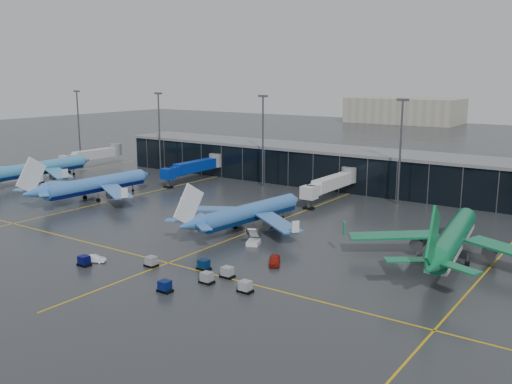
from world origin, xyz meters
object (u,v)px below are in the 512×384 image
Objects in this scene: airliner_klm_near at (250,202)px; service_van_white at (95,259)px; mobile_airstair at (253,241)px; service_van_red at (275,260)px; baggage_carts at (182,273)px; airliner_arkefly at (97,176)px; airliner_klm_west at (40,160)px; airliner_aer_lingus at (454,224)px.

service_van_white is (-9.27, -32.16, -5.00)m from airliner_klm_near.
service_van_red is at bearing -59.51° from mobile_airstair.
service_van_white is at bearing -178.07° from service_van_red.
airliner_arkefly is at bearing 151.61° from baggage_carts.
airliner_klm_west is 1.31× the size of baggage_carts.
service_van_red is (9.47, -7.30, 0.00)m from mobile_airstair.
airliner_aer_lingus is 10.98× the size of service_van_white.
service_van_red is (8.53, 13.42, 0.01)m from baggage_carts.
airliner_aer_lingus reaches higher than service_van_red.
airliner_aer_lingus is at bearing -5.04° from airliner_klm_west.
airliner_aer_lingus reaches higher than airliner_klm_near.
airliner_aer_lingus is at bearing 8.41° from service_van_red.
airliner_aer_lingus is at bearing -81.91° from service_van_white.
mobile_airstair is at bearing 92.59° from baggage_carts.
baggage_carts is (-32.04, -32.47, -5.62)m from airliner_aer_lingus.
airliner_klm_near is at bearing -8.42° from airliner_klm_west.
airliner_arkefly reaches higher than mobile_airstair.
service_van_white is (-25.62, -16.34, -0.15)m from service_van_red.
mobile_airstair is (55.25, -9.64, -5.30)m from airliner_arkefly.
mobile_airstair reaches higher than service_van_white.
airliner_klm_west is 10.74× the size of service_van_white.
service_van_red reaches higher than service_van_white.
mobile_airstair is (88.77, -16.73, -5.46)m from airliner_klm_west.
service_van_white is at bearing -170.30° from baggage_carts.
airliner_klm_west reaches higher than service_van_red.
airliner_arkefly is 48.38m from airliner_klm_near.
baggage_carts is 20.74m from mobile_airstair.
airliner_klm_near is 1.18× the size of baggage_carts.
airliner_klm_near reaches higher than service_van_red.
airliner_aer_lingus reaches higher than baggage_carts.
service_van_white is (39.10, -33.28, -5.44)m from airliner_arkefly.
airliner_aer_lingus is (121.75, -4.99, 0.14)m from airliner_klm_west.
mobile_airstair is (-0.94, 20.72, 0.01)m from baggage_carts.
airliner_aer_lingus reaches higher than mobile_airstair.
service_van_white is at bearing -31.77° from airliner_klm_west.
airliner_klm_west reaches higher than airliner_klm_near.
service_van_red is at bearing -12.41° from airliner_arkefly.
airliner_aer_lingus is (88.22, 2.11, 0.31)m from airliner_arkefly.
mobile_airstair reaches higher than baggage_carts.
service_van_red is at bearing -85.14° from service_van_white.
mobile_airstair reaches higher than service_van_red.
airliner_arkefly is 8.74× the size of service_van_red.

